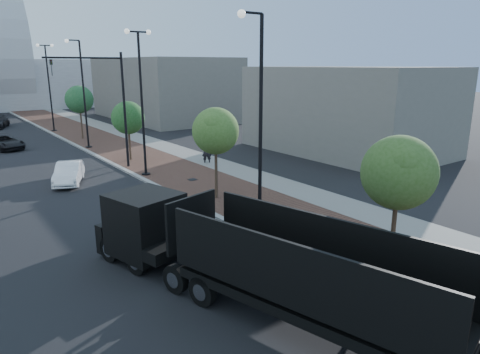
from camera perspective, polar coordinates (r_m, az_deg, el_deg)
sidewalk at (r=46.69m, az=-18.26°, el=5.21°), size 7.00×140.00×0.12m
concrete_strip at (r=47.58m, az=-15.17°, el=5.61°), size 2.40×140.00×0.13m
curb at (r=45.74m, az=-22.42°, el=4.67°), size 0.30×140.00×0.14m
dump_truck at (r=14.14m, az=-3.86°, el=-10.03°), size 5.39×13.43×3.03m
white_sedan at (r=28.70m, az=-21.80°, el=0.51°), size 2.87×4.22×1.32m
dark_car_mid at (r=42.71m, az=-28.82°, el=4.06°), size 3.15×4.84×1.24m
pedestrian at (r=31.77m, az=-4.46°, el=3.47°), size 0.84×0.66×2.01m
streetlight_1 at (r=18.06m, az=2.46°, el=5.65°), size 1.44×0.56×9.21m
streetlight_2 at (r=28.35m, az=-12.91°, el=9.58°), size 1.72×0.56×9.28m
streetlight_3 at (r=39.62m, az=-20.14°, el=9.74°), size 1.44×0.56×9.21m
streetlight_4 at (r=51.22m, az=-24.00°, el=10.85°), size 1.72×0.56×9.28m
traffic_mast at (r=30.79m, az=-16.77°, el=10.01°), size 5.09×0.20×8.00m
tree_0 at (r=15.06m, az=20.38°, el=0.55°), size 2.50×2.47×4.99m
tree_1 at (r=22.85m, az=-3.21°, el=6.11°), size 2.52×2.49×5.03m
tree_2 at (r=33.52m, az=-14.60°, el=7.62°), size 2.50×2.47×4.56m
tree_3 at (r=44.78m, az=-20.53°, el=9.62°), size 2.65×2.65×5.25m
commercial_block_ne at (r=60.23m, az=-10.17°, el=11.48°), size 12.00×22.00×8.00m
commercial_block_e at (r=37.52m, az=13.98°, el=8.67°), size 10.00×16.00×7.00m
utility_cover_1 at (r=19.05m, az=10.67°, el=-7.29°), size 0.50×0.50×0.02m
utility_cover_2 at (r=27.31m, az=-6.34°, el=-0.34°), size 0.50×0.50×0.02m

